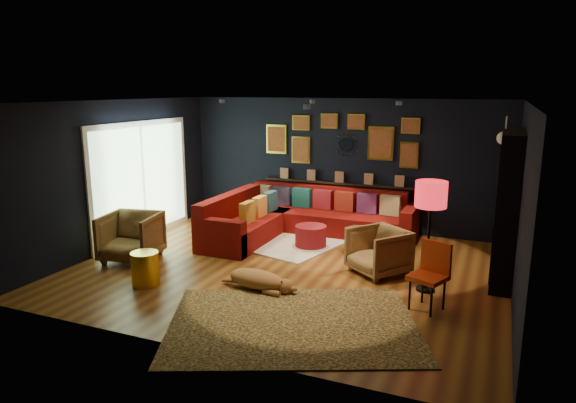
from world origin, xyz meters
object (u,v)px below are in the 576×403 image
at_px(coffee_table, 366,234).
at_px(pouf, 311,236).
at_px(armchair_right, 379,249).
at_px(gold_stool, 145,269).
at_px(dog, 257,276).
at_px(armchair_left, 131,235).
at_px(floor_lamp, 431,199).
at_px(orange_chair, 431,270).
at_px(sectional, 295,219).

xyz_separation_m(coffee_table, pouf, (-0.98, -0.08, -0.12)).
height_order(armchair_right, gold_stool, armchair_right).
height_order(gold_stool, dog, gold_stool).
height_order(armchair_left, floor_lamp, floor_lamp).
xyz_separation_m(coffee_table, armchair_right, (0.43, -0.94, 0.05)).
height_order(armchair_right, floor_lamp, floor_lamp).
height_order(orange_chair, floor_lamp, floor_lamp).
distance_m(sectional, coffee_table, 1.62).
relative_size(pouf, dog, 0.47).
bearing_deg(orange_chair, coffee_table, 147.64).
distance_m(pouf, floor_lamp, 2.76).
bearing_deg(pouf, sectional, 132.58).
distance_m(pouf, armchair_right, 1.67).
relative_size(coffee_table, floor_lamp, 0.53).
bearing_deg(pouf, orange_chair, -38.47).
bearing_deg(sectional, pouf, -47.42).
relative_size(orange_chair, dog, 0.74).
height_order(pouf, dog, pouf).
xyz_separation_m(armchair_left, orange_chair, (4.81, -0.03, 0.08)).
bearing_deg(orange_chair, floor_lamp, 125.32).
xyz_separation_m(sectional, floor_lamp, (2.74, -1.86, 0.99)).
bearing_deg(armchair_left, pouf, 24.58).
xyz_separation_m(gold_stool, floor_lamp, (3.77, 1.36, 1.07)).
bearing_deg(armchair_left, floor_lamp, -4.78).
xyz_separation_m(sectional, orange_chair, (2.87, -2.44, 0.20)).
relative_size(coffee_table, pouf, 1.48).
relative_size(armchair_left, floor_lamp, 0.56).
xyz_separation_m(sectional, pouf, (0.55, -0.60, -0.11)).
height_order(coffee_table, orange_chair, orange_chair).
xyz_separation_m(pouf, floor_lamp, (2.19, -1.26, 1.10)).
xyz_separation_m(armchair_right, gold_stool, (-3.00, -1.76, -0.14)).
bearing_deg(orange_chair, pouf, 164.37).
xyz_separation_m(armchair_left, dog, (2.46, -0.33, -0.24)).
distance_m(pouf, dog, 2.14).
bearing_deg(armchair_right, pouf, -173.40).
bearing_deg(armchair_left, gold_stool, -53.29).
xyz_separation_m(coffee_table, floor_lamp, (1.21, -1.34, 0.98)).
distance_m(coffee_table, armchair_right, 1.03).
bearing_deg(floor_lamp, armchair_right, 152.55).
distance_m(sectional, floor_lamp, 3.46).
bearing_deg(dog, floor_lamp, 27.16).
bearing_deg(pouf, armchair_right, -31.18).
height_order(armchair_left, dog, armchair_left).
distance_m(sectional, armchair_left, 3.09).
bearing_deg(gold_stool, armchair_right, 30.44).
bearing_deg(armchair_right, sectional, -178.73).
distance_m(floor_lamp, dog, 2.63).
distance_m(coffee_table, gold_stool, 3.72).
distance_m(armchair_right, floor_lamp, 1.27).
bearing_deg(armchair_right, orange_chair, -9.71).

